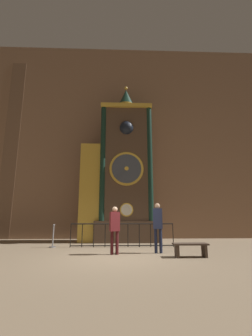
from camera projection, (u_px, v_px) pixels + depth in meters
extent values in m
plane|color=#847056|center=(116.00, 257.00, 7.32)|extent=(28.00, 28.00, 0.00)
cube|color=#846047|center=(118.00, 137.00, 14.42)|extent=(24.00, 0.30, 12.59)
cube|color=brown|center=(11.00, 144.00, 13.95)|extent=(0.90, 0.12, 11.33)
cube|color=brown|center=(126.00, 231.00, 11.81)|extent=(3.27, 1.61, 1.06)
cube|color=brown|center=(126.00, 162.00, 12.57)|extent=(2.62, 1.40, 6.35)
cube|color=gold|center=(126.00, 111.00, 13.09)|extent=(2.83, 1.54, 0.20)
cylinder|color=gold|center=(127.00, 210.00, 11.32)|extent=(0.68, 0.05, 0.68)
cylinder|color=silver|center=(127.00, 210.00, 11.29)|extent=(0.56, 0.03, 0.56)
cylinder|color=gold|center=(127.00, 169.00, 11.75)|extent=(1.79, 0.07, 1.79)
cylinder|color=#3D424C|center=(127.00, 169.00, 11.70)|extent=(1.54, 0.04, 1.54)
cylinder|color=gold|center=(127.00, 168.00, 11.68)|extent=(0.21, 0.03, 0.21)
cube|color=#30241B|center=(126.00, 131.00, 12.72)|extent=(0.96, 0.42, 0.96)
sphere|color=black|center=(126.00, 128.00, 12.31)|extent=(0.77, 0.77, 0.77)
cylinder|color=#142D23|center=(103.00, 160.00, 11.93)|extent=(0.31, 0.31, 6.35)
cylinder|color=#142D23|center=(150.00, 160.00, 12.02)|extent=(0.31, 0.31, 6.35)
cylinder|color=gold|center=(126.00, 108.00, 13.24)|extent=(0.95, 0.95, 0.30)
cone|color=#163227|center=(126.00, 98.00, 13.38)|extent=(0.90, 0.90, 1.00)
sphere|color=gold|center=(126.00, 88.00, 13.50)|extent=(0.20, 0.20, 0.20)
cube|color=brown|center=(91.00, 192.00, 12.21)|extent=(1.06, 1.19, 5.13)
cube|color=gold|center=(90.00, 191.00, 11.61)|extent=(1.12, 0.06, 5.13)
cylinder|color=black|center=(71.00, 235.00, 9.70)|extent=(0.04, 0.04, 0.99)
cylinder|color=black|center=(82.00, 235.00, 9.71)|extent=(0.04, 0.04, 0.99)
cylinder|color=black|center=(94.00, 235.00, 9.73)|extent=(0.04, 0.04, 0.99)
cylinder|color=black|center=(105.00, 235.00, 9.75)|extent=(0.04, 0.04, 0.99)
cylinder|color=black|center=(117.00, 235.00, 9.77)|extent=(0.04, 0.04, 0.99)
cylinder|color=black|center=(128.00, 235.00, 9.79)|extent=(0.04, 0.04, 0.99)
cylinder|color=black|center=(139.00, 235.00, 9.80)|extent=(0.04, 0.04, 0.99)
cylinder|color=black|center=(151.00, 235.00, 9.82)|extent=(0.04, 0.04, 0.99)
cylinder|color=black|center=(162.00, 235.00, 9.84)|extent=(0.04, 0.04, 0.99)
cylinder|color=black|center=(173.00, 235.00, 9.86)|extent=(0.04, 0.04, 0.99)
cylinder|color=black|center=(122.00, 224.00, 9.87)|extent=(4.47, 0.05, 0.05)
cylinder|color=black|center=(122.00, 246.00, 9.69)|extent=(4.47, 0.04, 0.04)
cylinder|color=#461518|center=(112.00, 243.00, 7.93)|extent=(0.11, 0.11, 0.79)
cylinder|color=#461518|center=(117.00, 243.00, 7.94)|extent=(0.11, 0.11, 0.79)
cube|color=maroon|center=(115.00, 221.00, 8.08)|extent=(0.39, 0.30, 0.68)
sphere|color=tan|center=(115.00, 209.00, 8.17)|extent=(0.20, 0.20, 0.20)
cylinder|color=#1B213A|center=(156.00, 241.00, 8.22)|extent=(0.11, 0.11, 0.85)
cylinder|color=#1B213A|center=(161.00, 241.00, 8.22)|extent=(0.11, 0.11, 0.85)
cube|color=navy|center=(158.00, 219.00, 8.38)|extent=(0.37, 0.27, 0.75)
sphere|color=tan|center=(157.00, 206.00, 8.48)|extent=(0.20, 0.20, 0.20)
cylinder|color=gray|center=(52.00, 247.00, 9.57)|extent=(0.28, 0.28, 0.04)
cylinder|color=gray|center=(53.00, 237.00, 9.65)|extent=(0.06, 0.06, 0.89)
sphere|color=gray|center=(54.00, 225.00, 9.75)|extent=(0.09, 0.09, 0.09)
cube|color=#423328|center=(190.00, 244.00, 7.45)|extent=(1.15, 0.40, 0.05)
cube|color=#423328|center=(177.00, 251.00, 7.39)|extent=(0.08, 0.36, 0.39)
cube|color=#423328|center=(204.00, 251.00, 7.42)|extent=(0.08, 0.36, 0.39)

